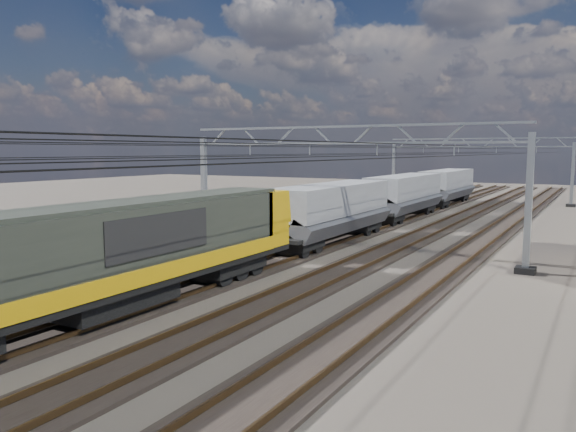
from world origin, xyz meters
The scene contains 12 objects.
ground centered at (0.00, 0.00, 0.00)m, with size 160.00×160.00×0.00m, color black.
track_outer_west centered at (-6.00, 0.00, 0.07)m, with size 2.60×140.00×0.30m.
track_loco centered at (-2.00, 0.00, 0.07)m, with size 2.60×140.00×0.30m.
track_inner_east centered at (2.00, 0.00, 0.07)m, with size 2.60×140.00×0.30m.
track_outer_east centered at (6.00, 0.00, 0.07)m, with size 2.60×140.00×0.30m.
catenary_gantry_mid centered at (0.00, 4.00, 3.91)m, with size 19.90×0.90×7.11m.
catenary_gantry_far centered at (0.00, 40.00, 3.91)m, with size 19.90×0.90×7.11m.
overhead_wires centered at (0.00, 8.00, 5.75)m, with size 12.03×140.00×0.53m.
locomotive centered at (-2.00, -10.68, 2.33)m, with size 2.76×21.10×3.62m.
hopper_wagon_lead centered at (-2.00, 7.01, 2.23)m, with size 3.38×13.00×3.25m.
hopper_wagon_mid centered at (-2.00, 21.21, 2.23)m, with size 3.38×13.00×3.25m.
hopper_wagon_third centered at (-2.00, 35.41, 2.23)m, with size 3.38×13.00×3.25m.
Camera 1 is at (12.62, -24.10, 5.77)m, focal length 35.00 mm.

